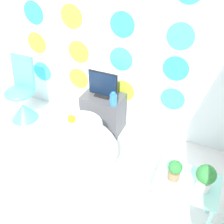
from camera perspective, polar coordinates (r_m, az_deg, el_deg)
ground_plane at (r=2.78m, az=-18.85°, el=-20.17°), size 12.00×12.00×0.00m
wall_back_dotted at (r=3.07m, az=-2.93°, el=18.69°), size 4.47×0.05×2.60m
bathtub at (r=2.84m, az=-6.53°, el=-6.89°), size 0.81×0.55×0.59m
rubber_duck at (r=2.63m, az=-8.87°, el=-1.43°), size 0.08×0.09×0.10m
chair at (r=3.69m, az=-18.96°, el=2.25°), size 0.39×0.39×0.87m
tv_cabinet at (r=3.32m, az=-1.87°, el=-0.12°), size 0.49×0.34×0.51m
tv at (r=3.10m, az=-2.00°, el=5.76°), size 0.37×0.12×0.32m
vase at (r=2.98m, az=0.29°, el=2.76°), size 0.08×0.08×0.16m
side_table at (r=2.36m, az=15.77°, el=-15.67°), size 0.52×0.38×0.51m
potted_plant_left at (r=2.22m, az=13.52°, el=-12.15°), size 0.11×0.11×0.19m
potted_plant_right at (r=2.19m, az=19.69°, el=-13.20°), size 0.15×0.15×0.24m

